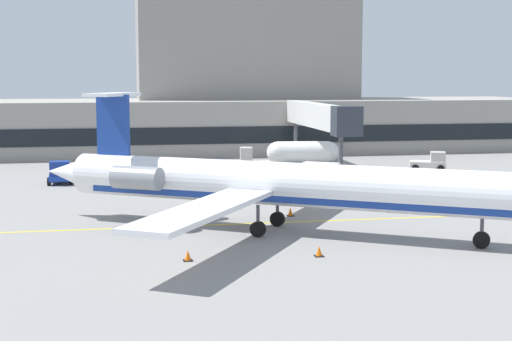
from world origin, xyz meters
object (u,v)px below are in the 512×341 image
Objects in this scene: pushback_tractor at (431,162)px; belt_loader at (60,173)px; fuel_tank at (303,152)px; baggage_tug at (251,160)px; regional_jet at (281,185)px.

belt_loader reaches higher than pushback_tractor.
pushback_tractor is 12.81m from fuel_tank.
baggage_tug is 0.80× the size of pushback_tractor.
pushback_tractor is 34.98m from belt_loader.
regional_jet is at bearing -96.83° from baggage_tug.
fuel_tank is at bearing 19.83° from belt_loader.
pushback_tractor is at bearing -27.12° from fuel_tank.
fuel_tank reaches higher than belt_loader.
baggage_tug is at bearing 19.93° from belt_loader.
regional_jet is 29.75m from baggage_tug.
regional_jet is 4.04× the size of fuel_tank.
pushback_tractor is 0.52× the size of fuel_tank.
fuel_tank reaches higher than baggage_tug.
fuel_tank is (9.30, 31.52, -1.42)m from regional_jet.
pushback_tractor is at bearing 51.16° from regional_jet.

